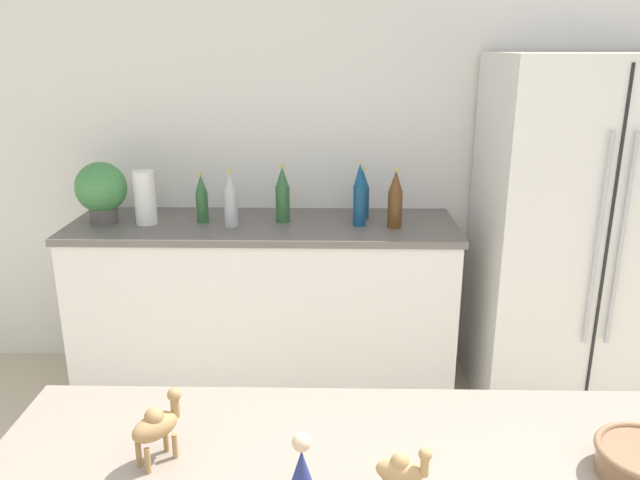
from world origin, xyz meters
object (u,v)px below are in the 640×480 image
Objects in this scene: back_bottle_4 at (360,195)px; wise_man_figurine_crimson at (302,468)px; back_bottle_0 at (395,200)px; camel_figurine at (402,470)px; back_bottle_5 at (202,199)px; back_bottle_3 at (362,194)px; potted_plant at (101,190)px; camel_figurine_second at (157,424)px; paper_towel_roll at (145,198)px; back_bottle_1 at (283,195)px; back_bottle_2 at (231,200)px; refrigerator at (575,236)px.

wise_man_figurine_crimson is (-0.19, -2.07, -0.01)m from back_bottle_4.
back_bottle_0 reaches higher than camel_figurine.
back_bottle_3 is at bearing 6.63° from back_bottle_5.
potted_plant reaches higher than back_bottle_3.
camel_figurine_second is at bearing -103.39° from back_bottle_4.
paper_towel_roll is 1.07m from back_bottle_4.
camel_figurine is (1.06, -2.10, 0.02)m from paper_towel_roll.
back_bottle_0 is 2.41× the size of camel_figurine.
back_bottle_5 is at bearing 106.02° from wise_man_figurine_crimson.
back_bottle_4 is at bearing -98.11° from back_bottle_3.
camel_figurine is (1.29, -2.12, -0.01)m from potted_plant.
camel_figurine_second is (-0.08, -2.04, 0.03)m from back_bottle_1.
potted_plant reaches higher than back_bottle_2.
back_bottle_4 reaches higher than back_bottle_0.
back_bottle_0 is at bearing -10.48° from back_bottle_4.
refrigerator reaches higher than camel_figurine.
back_bottle_4 is (1.30, -0.03, -0.01)m from potted_plant.
back_bottle_1 is 0.41m from back_bottle_5.
back_bottle_5 reaches higher than wise_man_figurine_crimson.
back_bottle_4 reaches higher than back_bottle_2.
back_bottle_5 is 2.01× the size of wise_man_figurine_crimson.
back_bottle_3 is 0.82× the size of back_bottle_4.
potted_plant is 1.32m from back_bottle_3.
camel_figurine_second is 1.11× the size of wise_man_figurine_crimson.
camel_figurine is at bearing -95.14° from back_bottle_0.
paper_towel_roll reaches higher than camel_figurine.
back_bottle_2 is 2.16m from camel_figurine.
back_bottle_4 is at bearing 169.52° from back_bottle_0.
paper_towel_roll is (-2.14, 0.05, 0.18)m from refrigerator.
refrigerator is 5.65× the size of potted_plant.
back_bottle_3 is (1.32, 0.11, -0.04)m from potted_plant.
wise_man_figurine_crimson is (0.45, -2.04, 0.01)m from back_bottle_2.
back_bottle_4 is at bearing -3.20° from back_bottle_5.
camel_figurine is at bearing -7.12° from wise_man_figurine_crimson.
back_bottle_0 is 0.97m from back_bottle_5.
back_bottle_4 is 2.04m from camel_figurine_second.
back_bottle_0 is 1.11× the size of back_bottle_3.
back_bottle_5 is at bearing 177.57° from refrigerator.
back_bottle_5 is (0.28, 0.03, -0.01)m from paper_towel_roll.
back_bottle_4 is 1.28× the size of back_bottle_5.
potted_plant is at bearing 121.20° from camel_figurine.
potted_plant reaches higher than camel_figurine_second.
paper_towel_roll is (0.22, -0.02, -0.03)m from potted_plant.
paper_towel_roll is 2.36m from camel_figurine.
camel_figurine is (-0.03, -2.23, 0.03)m from back_bottle_3.
back_bottle_1 is at bearing 19.54° from back_bottle_2.
paper_towel_roll reaches higher than back_bottle_3.
back_bottle_1 is (-1.46, 0.10, 0.18)m from refrigerator.
back_bottle_3 is at bearing 6.70° from paper_towel_roll.
refrigerator is 2.38m from potted_plant.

